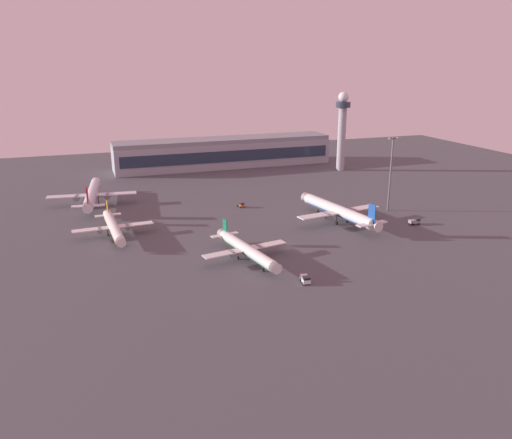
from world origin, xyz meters
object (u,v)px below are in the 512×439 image
airplane_terminal_side (246,249)px  maintenance_van (415,221)px  pushback_tug (242,205)px  airplane_taxiway_distant (92,194)px  control_tower (342,126)px  apron_light_west (391,170)px  baggage_tractor (305,279)px  airplane_mid_apron (339,211)px  airplane_near_gate (113,227)px

airplane_terminal_side → maintenance_van: 72.34m
pushback_tug → airplane_taxiway_distant: bearing=-41.5°
control_tower → apron_light_west: size_ratio=1.42×
baggage_tractor → apron_light_west: (62.06, 53.66, 15.86)m
airplane_taxiway_distant → baggage_tractor: size_ratio=10.84×
control_tower → apron_light_west: 81.68m
pushback_tug → airplane_mid_apron: bearing=113.7°
airplane_near_gate → pushback_tug: (53.60, 20.03, -2.40)m
airplane_terminal_side → airplane_near_gate: airplane_terminal_side is taller
airplane_terminal_side → baggage_tractor: size_ratio=8.22×
airplane_taxiway_distant → apron_light_west: (114.08, -49.83, 12.43)m
airplane_terminal_side → baggage_tractor: (10.07, -21.77, -2.33)m
airplane_mid_apron → control_tower: bearing=52.3°
airplane_terminal_side → apron_light_west: apron_light_west is taller
airplane_terminal_side → apron_light_west: size_ratio=1.19×
control_tower → airplane_mid_apron: (-47.32, -85.92, -20.25)m
airplane_mid_apron → pushback_tug: bearing=123.1°
apron_light_west → airplane_mid_apron: bearing=-164.9°
airplane_taxiway_distant → airplane_near_gate: bearing=-76.9°
airplane_near_gate → maintenance_van: (108.02, -23.86, -2.29)m
airplane_mid_apron → baggage_tractor: airplane_mid_apron is taller
airplane_taxiway_distant → maintenance_van: size_ratio=11.24×
airplane_mid_apron → baggage_tractor: bearing=-136.1°
airplane_taxiway_distant → pushback_tug: bearing=-16.7°
baggage_tractor → apron_light_west: apron_light_west is taller
pushback_tug → maintenance_van: maintenance_van is taller
control_tower → baggage_tractor: control_tower is taller
airplane_near_gate → maintenance_van: airplane_near_gate is taller
airplane_terminal_side → airplane_near_gate: bearing=-54.8°
airplane_terminal_side → airplane_taxiway_distant: size_ratio=0.76×
baggage_tractor → control_tower: bearing=-113.6°
airplane_taxiway_distant → control_tower: bearing=18.7°
airplane_taxiway_distant → apron_light_west: size_ratio=1.57×
airplane_mid_apron → baggage_tractor: size_ratio=10.47×
airplane_mid_apron → apron_light_west: 30.45m
maintenance_van → airplane_mid_apron: bearing=-112.5°
baggage_tractor → airplane_near_gate: bearing=-42.7°
maintenance_van → control_tower: bearing=170.2°
airplane_terminal_side → apron_light_west: bearing=-166.3°
control_tower → airplane_near_gate: size_ratio=1.20×
control_tower → airplane_taxiway_distant: size_ratio=0.91×
control_tower → airplane_terminal_side: 145.83m
control_tower → airplane_terminal_side: (-92.68, -110.57, -21.20)m
maintenance_van → apron_light_west: size_ratio=0.14×
airplane_taxiway_distant → pushback_tug: size_ratio=13.63×
control_tower → baggage_tractor: 157.77m
airplane_mid_apron → maintenance_van: 28.71m
baggage_tractor → maintenance_van: 70.12m
airplane_terminal_side → airplane_mid_apron: bearing=-161.6°
control_tower → baggage_tractor: bearing=-122.0°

